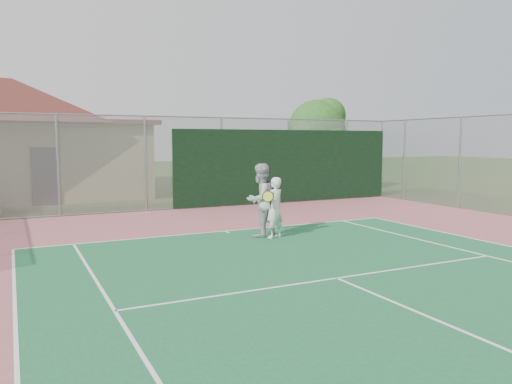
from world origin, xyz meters
TOP-DOWN VIEW (x-y plane):
  - back_fence at (2.11, 16.98)m, footprint 20.08×0.11m
  - side_fence_right at (10.00, 12.50)m, footprint 0.08×9.00m
  - tree at (8.57, 20.13)m, footprint 3.40×3.22m
  - player_white_front at (0.81, 10.41)m, footprint 0.88×0.73m
  - player_grey_back at (0.59, 10.78)m, footprint 1.17×1.05m

SIDE VIEW (x-z plane):
  - player_white_front at x=0.81m, z-range 0.01..1.63m
  - player_grey_back at x=0.59m, z-range 0.00..1.98m
  - back_fence at x=2.11m, z-range -0.09..3.43m
  - side_fence_right at x=10.00m, z-range 0.00..3.50m
  - tree at x=8.57m, z-range 0.75..5.49m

